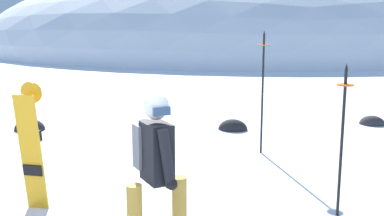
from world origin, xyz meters
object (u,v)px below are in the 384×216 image
(piste_marker_far, at_px, (342,131))
(rock_small, at_px, (233,129))
(spare_snowboard, at_px, (31,147))
(rock_mid, at_px, (372,124))
(snowboarder_main, at_px, (156,173))
(piste_marker_near, at_px, (263,85))
(rock_dark, at_px, (30,130))

(piste_marker_far, height_order, rock_small, piste_marker_far)
(spare_snowboard, distance_m, rock_mid, 7.98)
(snowboarder_main, height_order, piste_marker_near, piste_marker_near)
(rock_mid, bearing_deg, rock_small, -159.73)
(snowboarder_main, height_order, rock_mid, snowboarder_main)
(spare_snowboard, relative_size, piste_marker_far, 0.87)
(spare_snowboard, distance_m, piste_marker_far, 3.82)
(piste_marker_far, bearing_deg, piste_marker_near, 112.68)
(snowboarder_main, bearing_deg, rock_small, 88.92)
(rock_dark, bearing_deg, snowboarder_main, -48.57)
(spare_snowboard, relative_size, rock_small, 2.55)
(spare_snowboard, relative_size, rock_dark, 2.41)
(piste_marker_near, bearing_deg, rock_mid, 50.13)
(piste_marker_near, relative_size, rock_mid, 3.81)
(rock_dark, bearing_deg, piste_marker_far, -28.69)
(piste_marker_far, bearing_deg, rock_small, 112.50)
(spare_snowboard, bearing_deg, snowboarder_main, -25.57)
(piste_marker_near, bearing_deg, spare_snowboard, -130.17)
(rock_mid, bearing_deg, spare_snowboard, -130.03)
(piste_marker_near, xyz_separation_m, rock_dark, (-5.13, 0.81, -1.26))
(piste_marker_near, xyz_separation_m, piste_marker_far, (1.08, -2.59, -0.17))
(rock_mid, height_order, rock_small, rock_small)
(spare_snowboard, bearing_deg, rock_small, 68.15)
(snowboarder_main, relative_size, piste_marker_near, 0.77)
(spare_snowboard, bearing_deg, rock_mid, 49.97)
(snowboarder_main, height_order, rock_small, snowboarder_main)
(rock_small, bearing_deg, rock_dark, -168.04)
(snowboarder_main, xyz_separation_m, spare_snowboard, (-1.86, 0.89, -0.08))
(snowboarder_main, distance_m, piste_marker_far, 2.42)
(piste_marker_near, relative_size, piste_marker_far, 1.17)
(piste_marker_far, relative_size, rock_dark, 2.77)
(rock_dark, height_order, rock_mid, rock_dark)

